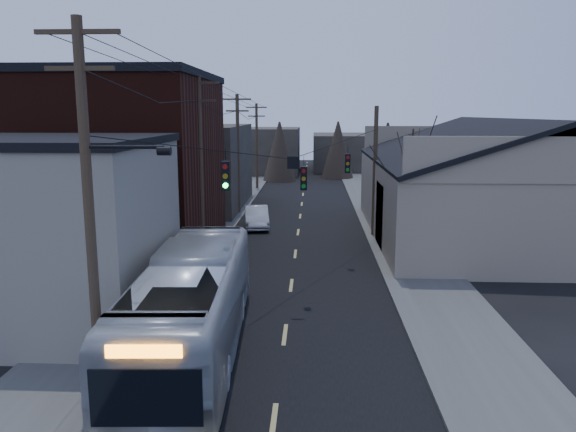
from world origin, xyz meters
TOP-DOWN VIEW (x-y plane):
  - road_surface at (0.00, 30.00)m, footprint 9.00×110.00m
  - sidewalk_left at (-6.50, 30.00)m, footprint 4.00×110.00m
  - sidewalk_right at (6.50, 30.00)m, footprint 4.00×110.00m
  - building_clapboard at (-9.00, 9.00)m, footprint 8.00×8.00m
  - building_brick at (-10.00, 20.00)m, footprint 10.00×12.00m
  - building_left_far at (-9.50, 36.00)m, footprint 9.00×14.00m
  - warehouse at (13.00, 25.00)m, footprint 16.16×20.60m
  - building_far_left at (-6.00, 65.00)m, footprint 10.00×12.00m
  - building_far_right at (7.00, 70.00)m, footprint 12.00×14.00m
  - bare_tree at (6.50, 20.00)m, footprint 0.40×0.40m
  - utility_lines at (-3.11, 24.14)m, footprint 11.24×45.28m
  - bus at (-3.00, 6.08)m, footprint 3.54×12.68m
  - parked_car at (-3.00, 27.51)m, footprint 2.21×4.78m

SIDE VIEW (x-z plane):
  - road_surface at x=0.00m, z-range 0.00..0.02m
  - sidewalk_left at x=-6.50m, z-range 0.00..0.12m
  - sidewalk_right at x=6.50m, z-range 0.00..0.12m
  - parked_car at x=-3.00m, z-range 0.00..1.52m
  - bus at x=-3.00m, z-range 0.00..3.50m
  - building_far_right at x=7.00m, z-range 0.00..5.00m
  - warehouse at x=13.00m, z-range -1.17..6.56m
  - building_far_left at x=-6.00m, z-range 0.00..6.00m
  - building_clapboard at x=-9.00m, z-range 0.00..7.00m
  - building_left_far at x=-9.50m, z-range 0.00..7.00m
  - bare_tree at x=6.50m, z-range 0.00..7.20m
  - utility_lines at x=-3.11m, z-range -0.30..10.20m
  - building_brick at x=-10.00m, z-range 0.00..10.00m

